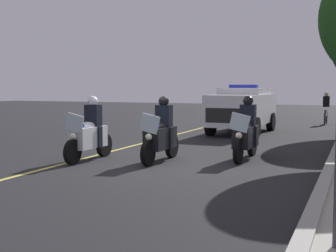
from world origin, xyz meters
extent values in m
plane|color=black|center=(0.00, 0.00, 0.00)|extent=(80.00, 80.00, 0.00)
cube|color=#9E9B93|center=(0.00, 4.19, 0.07)|extent=(48.00, 0.24, 0.15)
cube|color=#E0D14C|center=(0.00, -2.14, 0.00)|extent=(48.00, 0.12, 0.01)
cylinder|color=black|center=(1.23, -1.86, 0.32)|extent=(0.64, 0.13, 0.64)
cylinder|color=black|center=(-0.27, -1.84, 0.32)|extent=(0.64, 0.15, 0.64)
cube|color=silver|center=(0.50, -1.85, 0.62)|extent=(1.21, 0.46, 0.56)
ellipsoid|color=silver|center=(0.55, -1.85, 0.92)|extent=(0.57, 0.33, 0.24)
cube|color=silver|center=(1.13, -1.86, 1.05)|extent=(0.07, 0.56, 0.53)
sphere|color=#F9F4CC|center=(1.19, -1.86, 0.72)|extent=(0.17, 0.17, 0.17)
sphere|color=red|center=(0.99, -2.02, 0.98)|extent=(0.09, 0.09, 0.09)
sphere|color=#1933F2|center=(1.00, -1.70, 0.98)|extent=(0.09, 0.09, 0.09)
cube|color=black|center=(0.27, -1.85, 1.18)|extent=(0.29, 0.41, 0.60)
cube|color=black|center=(0.33, -1.65, 0.62)|extent=(0.18, 0.14, 0.56)
cube|color=black|center=(0.32, -2.05, 0.62)|extent=(0.18, 0.14, 0.56)
sphere|color=silver|center=(0.29, -1.85, 1.58)|extent=(0.28, 0.28, 0.28)
cylinder|color=black|center=(0.67, -0.02, 0.32)|extent=(0.64, 0.13, 0.64)
cylinder|color=black|center=(-0.83, 0.00, 0.32)|extent=(0.64, 0.15, 0.64)
cube|color=black|center=(-0.06, -0.01, 0.62)|extent=(1.21, 0.46, 0.56)
ellipsoid|color=black|center=(-0.01, -0.01, 0.92)|extent=(0.57, 0.33, 0.24)
cube|color=silver|center=(0.57, -0.02, 1.05)|extent=(0.07, 0.56, 0.53)
sphere|color=#F9F4CC|center=(0.63, -0.02, 0.72)|extent=(0.17, 0.17, 0.17)
sphere|color=red|center=(0.43, -0.18, 0.98)|extent=(0.09, 0.09, 0.09)
sphere|color=#1933F2|center=(0.44, 0.14, 0.98)|extent=(0.09, 0.09, 0.09)
cube|color=black|center=(-0.29, -0.01, 1.18)|extent=(0.29, 0.41, 0.60)
cube|color=black|center=(-0.23, 0.19, 0.62)|extent=(0.18, 0.14, 0.56)
cube|color=black|center=(-0.24, -0.21, 0.62)|extent=(0.18, 0.14, 0.56)
sphere|color=black|center=(-0.27, -0.01, 1.58)|extent=(0.28, 0.28, 0.28)
cylinder|color=black|center=(-0.53, 1.96, 0.32)|extent=(0.64, 0.13, 0.64)
cylinder|color=black|center=(-2.03, 1.99, 0.32)|extent=(0.64, 0.15, 0.64)
cube|color=black|center=(-1.26, 1.97, 0.62)|extent=(1.21, 0.46, 0.56)
ellipsoid|color=black|center=(-1.21, 1.97, 0.92)|extent=(0.57, 0.33, 0.24)
cube|color=silver|center=(-0.63, 1.96, 1.05)|extent=(0.07, 0.56, 0.53)
sphere|color=#F9F4CC|center=(-0.57, 1.96, 0.72)|extent=(0.17, 0.17, 0.17)
sphere|color=red|center=(-0.76, 1.80, 0.98)|extent=(0.09, 0.09, 0.09)
sphere|color=#1933F2|center=(-0.75, 2.12, 0.98)|extent=(0.09, 0.09, 0.09)
cube|color=black|center=(-1.49, 1.98, 1.18)|extent=(0.29, 0.41, 0.60)
cube|color=black|center=(-1.42, 2.18, 0.62)|extent=(0.18, 0.14, 0.56)
cube|color=black|center=(-1.43, 1.78, 0.62)|extent=(0.18, 0.14, 0.56)
sphere|color=black|center=(-1.47, 1.98, 1.58)|extent=(0.28, 0.28, 0.28)
cube|color=silver|center=(-8.22, 0.21, 1.02)|extent=(4.93, 1.99, 1.24)
cube|color=silver|center=(-8.52, 0.22, 1.72)|extent=(2.43, 1.79, 0.36)
cube|color=#2633D8|center=(-8.32, 0.21, 1.98)|extent=(0.30, 1.20, 0.14)
cube|color=black|center=(-5.82, 0.17, 0.88)|extent=(0.15, 1.62, 0.56)
cylinder|color=black|center=(-6.66, 1.08, 0.40)|extent=(0.81, 0.29, 0.80)
cylinder|color=black|center=(-6.69, -0.72, 0.40)|extent=(0.81, 0.29, 0.80)
cylinder|color=black|center=(-9.75, 1.14, 0.40)|extent=(0.81, 0.29, 0.80)
cylinder|color=black|center=(-9.79, -0.66, 0.40)|extent=(0.81, 0.29, 0.80)
cylinder|color=black|center=(-13.60, 3.17, 0.33)|extent=(0.66, 0.05, 0.66)
cylinder|color=black|center=(-14.70, 3.19, 0.33)|extent=(0.66, 0.05, 0.66)
cube|color=black|center=(-14.15, 3.18, 0.60)|extent=(1.00, 0.08, 0.36)
cube|color=black|center=(-14.20, 3.18, 1.20)|extent=(0.25, 0.32, 0.56)
sphere|color=tan|center=(-14.17, 3.18, 1.58)|extent=(0.22, 0.22, 0.22)
camera|label=1|loc=(10.78, 4.77, 1.96)|focal=48.71mm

